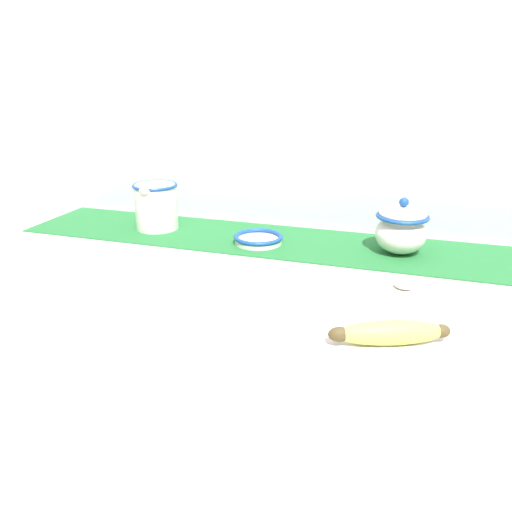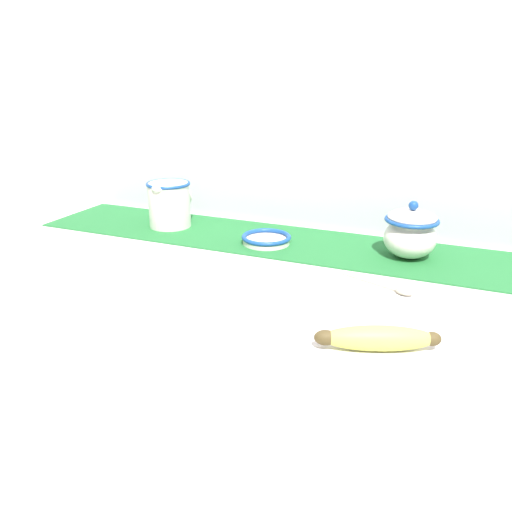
{
  "view_description": "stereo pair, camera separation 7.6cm",
  "coord_description": "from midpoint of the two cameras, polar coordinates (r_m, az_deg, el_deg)",
  "views": [
    {
      "loc": [
        0.22,
        -0.88,
        1.28
      ],
      "look_at": [
        -0.04,
        -0.04,
        0.95
      ],
      "focal_mm": 35.0,
      "sensor_mm": 36.0,
      "label": 1
    },
    {
      "loc": [
        0.3,
        -0.85,
        1.28
      ],
      "look_at": [
        -0.04,
        -0.04,
        0.95
      ],
      "focal_mm": 35.0,
      "sensor_mm": 36.0,
      "label": 2
    }
  ],
  "objects": [
    {
      "name": "small_dish",
      "position": [
        1.15,
        3.09,
        1.93
      ],
      "size": [
        0.11,
        0.11,
        0.02
      ],
      "color": "white",
      "rests_on": "countertop"
    },
    {
      "name": "back_wall",
      "position": [
        1.24,
        10.94,
        16.34
      ],
      "size": [
        2.3,
        0.04,
        2.4
      ],
      "primitive_type": "cube",
      "color": "silver",
      "rests_on": "ground_plane"
    },
    {
      "name": "sugar_bowl",
      "position": [
        1.11,
        19.14,
        2.54
      ],
      "size": [
        0.11,
        0.11,
        0.12
      ],
      "color": "white",
      "rests_on": "countertop"
    },
    {
      "name": "spoon",
      "position": [
        0.95,
        18.19,
        -3.72
      ],
      "size": [
        0.14,
        0.07,
        0.01
      ],
      "rotation": [
        0.0,
        0.0,
        -0.37
      ],
      "color": "#A89E89",
      "rests_on": "countertop"
    },
    {
      "name": "banana",
      "position": [
        0.75,
        16.61,
        -9.06
      ],
      "size": [
        0.18,
        0.09,
        0.04
      ],
      "rotation": [
        0.0,
        0.0,
        0.37
      ],
      "color": "#CCD156",
      "rests_on": "countertop"
    },
    {
      "name": "countertop",
      "position": [
        1.22,
        4.73,
        -22.2
      ],
      "size": [
        1.5,
        0.64,
        0.9
      ],
      "primitive_type": "cube",
      "color": "silver",
      "rests_on": "ground_plane"
    },
    {
      "name": "cream_pitcher",
      "position": [
        1.27,
        -8.17,
        6.03
      ],
      "size": [
        0.11,
        0.13,
        0.12
      ],
      "color": "white",
      "rests_on": "countertop"
    },
    {
      "name": "table_runner",
      "position": [
        1.15,
        8.38,
        1.22
      ],
      "size": [
        1.38,
        0.24,
        0.0
      ],
      "primitive_type": "cube",
      "color": "#236B33",
      "rests_on": "countertop"
    }
  ]
}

